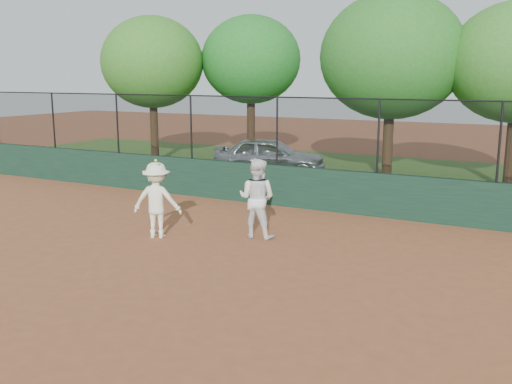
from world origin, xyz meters
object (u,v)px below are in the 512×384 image
at_px(tree_0, 152,63).
at_px(player_main, 157,200).
at_px(parked_car, 269,156).
at_px(tree_1, 251,60).
at_px(player_second, 257,198).
at_px(tree_2, 392,56).

bearing_deg(tree_0, player_main, -52.20).
relative_size(parked_car, tree_1, 0.68).
bearing_deg(parked_car, tree_1, 23.47).
bearing_deg(player_second, player_main, 22.85).
relative_size(player_second, tree_1, 0.30).
height_order(player_main, tree_2, tree_2).
xyz_separation_m(player_second, tree_0, (-9.51, 8.47, 3.41)).
height_order(parked_car, player_second, player_second).
distance_m(player_main, tree_2, 10.84).
relative_size(player_second, player_main, 0.97).
relative_size(parked_car, player_second, 2.29).
bearing_deg(tree_1, player_main, -72.25).
height_order(parked_car, tree_1, tree_1).
height_order(tree_1, tree_2, tree_2).
xyz_separation_m(player_main, tree_0, (-7.43, 9.58, 3.45)).
bearing_deg(tree_0, tree_2, 1.42).
bearing_deg(tree_2, player_main, -106.27).
height_order(tree_0, tree_1, tree_1).
height_order(parked_car, tree_0, tree_0).
xyz_separation_m(parked_car, player_second, (3.61, -7.97, 0.21)).
bearing_deg(player_main, player_second, 27.93).
distance_m(player_second, tree_2, 9.44).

